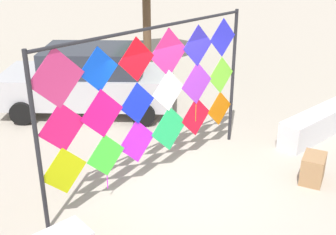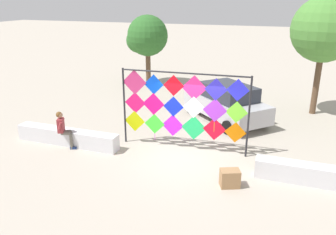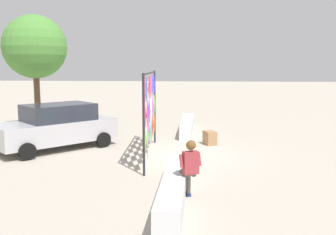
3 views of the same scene
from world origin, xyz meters
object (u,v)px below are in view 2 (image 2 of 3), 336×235
object	(u,v)px
seated_vendor	(64,127)
parked_car	(226,102)
cardboard_box_large	(230,178)
tree_far_right	(323,30)
tree_broadleaf	(146,36)
kite_display_rack	(183,104)

from	to	relation	value
seated_vendor	parked_car	world-z (taller)	parked_car
cardboard_box_large	tree_far_right	world-z (taller)	tree_far_right
tree_broadleaf	tree_far_right	world-z (taller)	tree_far_right
cardboard_box_large	kite_display_rack	bearing A→B (deg)	135.46
seated_vendor	cardboard_box_large	size ratio (longest dim) A/B	2.55
parked_car	kite_display_rack	bearing A→B (deg)	-104.14
tree_broadleaf	parked_car	bearing A→B (deg)	-40.81
tree_far_right	seated_vendor	bearing A→B (deg)	-139.88
tree_far_right	parked_car	bearing A→B (deg)	-148.40
kite_display_rack	seated_vendor	size ratio (longest dim) A/B	3.22
parked_car	tree_broadleaf	world-z (taller)	tree_broadleaf
seated_vendor	kite_display_rack	bearing A→B (deg)	19.31
parked_car	tree_far_right	bearing A→B (deg)	31.60
kite_display_rack	tree_broadleaf	world-z (taller)	tree_broadleaf
parked_car	tree_broadleaf	xyz separation A→B (m)	(-6.22, 5.37, 2.18)
seated_vendor	tree_broadleaf	size ratio (longest dim) A/B	0.33
seated_vendor	parked_car	distance (m)	7.24
seated_vendor	tree_far_right	bearing A→B (deg)	40.12
parked_car	cardboard_box_large	bearing A→B (deg)	-78.18
kite_display_rack	tree_broadleaf	bearing A→B (deg)	120.27
seated_vendor	tree_broadleaf	xyz separation A→B (m)	(-1.14, 10.52, 2.19)
tree_broadleaf	kite_display_rack	bearing A→B (deg)	-59.73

